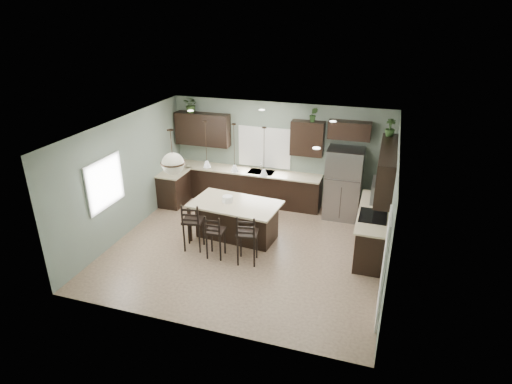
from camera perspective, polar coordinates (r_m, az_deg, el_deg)
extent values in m
plane|color=#9E8466|center=(9.86, -1.27, -7.49)|extent=(6.00, 6.00, 0.00)
cube|color=white|center=(7.61, 16.63, -9.84)|extent=(0.04, 0.82, 2.04)
cube|color=white|center=(11.72, 1.15, 5.99)|extent=(1.35, 0.02, 1.00)
cube|color=white|center=(9.86, -19.58, 1.12)|extent=(0.02, 1.10, 1.00)
cube|color=black|center=(12.05, -10.87, 0.48)|extent=(0.60, 0.90, 0.90)
cube|color=beige|center=(11.87, -10.96, 2.55)|extent=(0.66, 0.96, 0.04)
cube|color=black|center=(11.98, -1.35, 0.77)|extent=(4.20, 0.60, 0.90)
cube|color=beige|center=(11.79, -1.40, 2.84)|extent=(4.20, 0.66, 0.04)
cube|color=gray|center=(11.65, 0.69, 2.67)|extent=(0.70, 0.45, 0.01)
cylinder|color=silver|center=(11.57, 0.65, 3.30)|extent=(0.02, 0.02, 0.28)
cube|color=black|center=(12.07, -7.13, 8.31)|extent=(1.55, 0.34, 0.90)
cube|color=black|center=(11.19, 6.87, 7.11)|extent=(0.85, 0.34, 0.90)
cube|color=black|center=(10.98, 12.38, 8.03)|extent=(1.05, 0.34, 0.45)
cube|color=black|center=(10.00, 15.26, -4.98)|extent=(0.60, 2.35, 0.90)
cube|color=beige|center=(9.79, 15.43, -2.55)|extent=(0.66, 2.35, 0.04)
cube|color=black|center=(9.53, 15.35, -3.11)|extent=(0.58, 0.75, 0.02)
cube|color=gray|center=(9.76, 13.37, -5.50)|extent=(0.01, 0.72, 0.60)
cube|color=black|center=(9.40, 17.01, 3.00)|extent=(0.34, 2.35, 0.90)
cube|color=gray|center=(9.28, 16.36, 0.16)|extent=(0.40, 0.75, 0.40)
cube|color=gray|center=(11.13, 11.58, 1.09)|extent=(0.90, 0.74, 1.85)
cube|color=black|center=(10.04, -2.72, -3.89)|extent=(2.13, 1.34, 0.92)
cylinder|color=white|center=(9.89, -3.82, -0.94)|extent=(0.24, 0.24, 0.14)
cube|color=black|center=(9.68, -8.36, -4.45)|extent=(0.50, 0.50, 1.16)
cube|color=black|center=(9.35, -5.42, -5.77)|extent=(0.41, 0.41, 1.05)
cube|color=black|center=(9.08, -1.17, -6.18)|extent=(0.49, 0.49, 1.16)
imported|color=#314C21|center=(12.01, -8.64, 11.44)|extent=(0.49, 0.46, 0.44)
imported|color=#28491F|center=(10.98, 7.68, 10.18)|extent=(0.21, 0.17, 0.37)
imported|color=#2B4A20|center=(10.09, 17.46, 8.18)|extent=(0.22, 0.22, 0.39)
plane|color=slate|center=(11.68, 3.05, 5.12)|extent=(6.00, 0.00, 6.00)
plane|color=slate|center=(6.97, -8.78, -8.64)|extent=(6.00, 0.00, 6.00)
plane|color=slate|center=(10.52, -17.01, 1.97)|extent=(0.00, 5.50, 5.50)
plane|color=slate|center=(8.80, 17.49, -2.39)|extent=(0.00, 5.50, 5.50)
plane|color=white|center=(8.75, -1.43, 8.42)|extent=(6.00, 6.00, 0.00)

